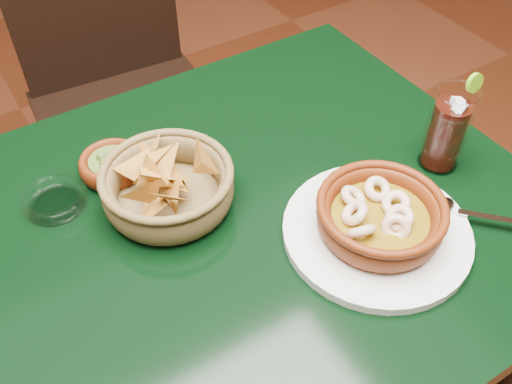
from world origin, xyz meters
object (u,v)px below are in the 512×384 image
shrimp_plate (379,220)px  chip_basket (167,186)px  dining_table (176,286)px  cola_drink (447,130)px  dining_chair (122,89)px

shrimp_plate → chip_basket: 0.33m
dining_table → chip_basket: 0.17m
cola_drink → dining_chair: bearing=110.1°
dining_table → chip_basket: bearing=63.3°
dining_table → shrimp_plate: (0.28, -0.15, 0.13)m
dining_table → cola_drink: bearing=-9.1°
cola_drink → shrimp_plate: bearing=-160.5°
dining_table → cola_drink: cola_drink is taller
dining_table → shrimp_plate: 0.34m
dining_chair → chip_basket: size_ratio=4.05×
dining_chair → dining_table: bearing=-104.4°
shrimp_plate → dining_chair: bearing=96.2°
dining_chair → cola_drink: 0.89m
shrimp_plate → cola_drink: cola_drink is taller
dining_table → dining_chair: 0.75m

